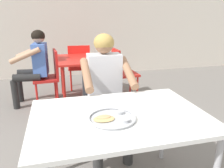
{
  "coord_description": "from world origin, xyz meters",
  "views": [
    {
      "loc": [
        -0.33,
        -1.34,
        1.4
      ],
      "look_at": [
        0.09,
        0.3,
        0.87
      ],
      "focal_mm": 35.53,
      "sensor_mm": 36.0,
      "label": 1
    }
  ],
  "objects": [
    {
      "name": "back_wall",
      "position": [
        0.0,
        3.99,
        1.7
      ],
      "size": [
        12.0,
        0.12,
        3.4
      ],
      "primitive_type": "cube",
      "color": "silver",
      "rests_on": "ground"
    },
    {
      "name": "thali_tray",
      "position": [
        0.01,
        -0.02,
        0.73
      ],
      "size": [
        0.33,
        0.33,
        0.03
      ],
      "color": "#B7BABF",
      "rests_on": "table_foreground"
    },
    {
      "name": "patron_background",
      "position": [
        -0.67,
        2.26,
        0.71
      ],
      "size": [
        0.57,
        0.52,
        1.19
      ],
      "color": "#252525",
      "rests_on": "ground"
    },
    {
      "name": "chair_red_far",
      "position": [
        0.09,
        2.84,
        0.5
      ],
      "size": [
        0.44,
        0.42,
        0.87
      ],
      "color": "red",
      "rests_on": "ground"
    },
    {
      "name": "chair_foreground",
      "position": [
        0.14,
        0.96,
        0.5
      ],
      "size": [
        0.44,
        0.45,
        0.83
      ],
      "color": "#3F3F44",
      "rests_on": "ground"
    },
    {
      "name": "chair_red_left",
      "position": [
        -0.44,
        2.24,
        0.5
      ],
      "size": [
        0.43,
        0.44,
        0.88
      ],
      "color": "red",
      "rests_on": "ground"
    },
    {
      "name": "chair_red_right",
      "position": [
        0.74,
        2.21,
        0.49
      ],
      "size": [
        0.42,
        0.42,
        0.86
      ],
      "color": "red",
      "rests_on": "ground"
    },
    {
      "name": "diner_foreground",
      "position": [
        0.14,
        0.74,
        0.74
      ],
      "size": [
        0.5,
        0.56,
        1.23
      ],
      "color": "#353535",
      "rests_on": "ground"
    },
    {
      "name": "table_background_red",
      "position": [
        0.13,
        2.26,
        0.64
      ],
      "size": [
        0.87,
        0.93,
        0.72
      ],
      "color": "red",
      "rests_on": "ground"
    },
    {
      "name": "table_foreground",
      "position": [
        0.08,
        0.05,
        0.66
      ],
      "size": [
        1.24,
        0.87,
        0.72
      ],
      "color": "white",
      "rests_on": "ground"
    }
  ]
}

